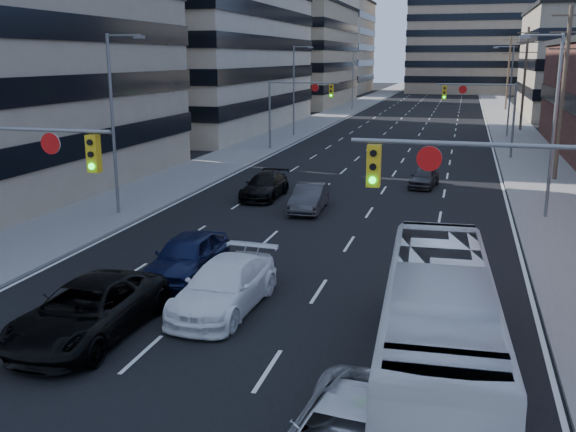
# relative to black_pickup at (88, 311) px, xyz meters

# --- Properties ---
(road_surface) EXTENTS (18.00, 300.00, 0.02)m
(road_surface) POSITION_rel_black_pickup_xyz_m (3.81, 123.36, -0.80)
(road_surface) COLOR black
(road_surface) RESTS_ON ground
(sidewalk_left) EXTENTS (5.00, 300.00, 0.15)m
(sidewalk_left) POSITION_rel_black_pickup_xyz_m (-7.69, 123.36, -0.73)
(sidewalk_left) COLOR slate
(sidewalk_left) RESTS_ON ground
(sidewalk_right) EXTENTS (5.00, 300.00, 0.15)m
(sidewalk_right) POSITION_rel_black_pickup_xyz_m (15.31, 123.36, -0.73)
(sidewalk_right) COLOR slate
(sidewalk_right) RESTS_ON ground
(office_left_mid) EXTENTS (26.00, 34.00, 28.00)m
(office_left_mid) POSITION_rel_black_pickup_xyz_m (-23.19, 53.36, 13.19)
(office_left_mid) COLOR #ADA089
(office_left_mid) RESTS_ON ground
(office_left_far) EXTENTS (20.00, 30.00, 16.00)m
(office_left_far) POSITION_rel_black_pickup_xyz_m (-20.19, 93.36, 7.19)
(office_left_far) COLOR gray
(office_left_far) RESTS_ON ground
(bg_block_left) EXTENTS (24.00, 24.00, 20.00)m
(bg_block_left) POSITION_rel_black_pickup_xyz_m (-24.19, 133.36, 9.19)
(bg_block_left) COLOR #ADA089
(bg_block_left) RESTS_ON ground
(signal_near_right) EXTENTS (6.59, 0.33, 6.00)m
(signal_near_right) POSITION_rel_black_pickup_xyz_m (11.27, 1.35, 3.52)
(signal_near_right) COLOR slate
(signal_near_right) RESTS_ON ground
(signal_far_left) EXTENTS (6.09, 0.33, 6.00)m
(signal_far_left) POSITION_rel_black_pickup_xyz_m (-3.87, 38.35, 3.49)
(signal_far_left) COLOR slate
(signal_far_left) RESTS_ON ground
(signal_far_right) EXTENTS (6.09, 0.33, 6.00)m
(signal_far_right) POSITION_rel_black_pickup_xyz_m (11.49, 38.35, 3.49)
(signal_far_right) COLOR slate
(signal_far_right) RESTS_ON ground
(utility_pole_block) EXTENTS (2.20, 0.28, 11.00)m
(utility_pole_block) POSITION_rel_black_pickup_xyz_m (16.01, 29.36, 4.97)
(utility_pole_block) COLOR #4C3D2D
(utility_pole_block) RESTS_ON ground
(utility_pole_midblock) EXTENTS (2.20, 0.28, 11.00)m
(utility_pole_midblock) POSITION_rel_black_pickup_xyz_m (16.01, 59.36, 4.97)
(utility_pole_midblock) COLOR #4C3D2D
(utility_pole_midblock) RESTS_ON ground
(utility_pole_distant) EXTENTS (2.20, 0.28, 11.00)m
(utility_pole_distant) POSITION_rel_black_pickup_xyz_m (16.01, 89.36, 4.97)
(utility_pole_distant) COLOR #4C3D2D
(utility_pole_distant) RESTS_ON ground
(streetlight_left_near) EXTENTS (2.03, 0.22, 9.00)m
(streetlight_left_near) POSITION_rel_black_pickup_xyz_m (-6.53, 13.36, 4.24)
(streetlight_left_near) COLOR slate
(streetlight_left_near) RESTS_ON ground
(streetlight_left_mid) EXTENTS (2.03, 0.22, 9.00)m
(streetlight_left_mid) POSITION_rel_black_pickup_xyz_m (-6.53, 48.36, 4.24)
(streetlight_left_mid) COLOR slate
(streetlight_left_mid) RESTS_ON ground
(streetlight_left_far) EXTENTS (2.03, 0.22, 9.00)m
(streetlight_left_far) POSITION_rel_black_pickup_xyz_m (-6.53, 83.36, 4.24)
(streetlight_left_far) COLOR slate
(streetlight_left_far) RESTS_ON ground
(streetlight_right_near) EXTENTS (2.03, 0.22, 9.00)m
(streetlight_right_near) POSITION_rel_black_pickup_xyz_m (14.15, 18.36, 4.24)
(streetlight_right_near) COLOR slate
(streetlight_right_near) RESTS_ON ground
(streetlight_right_far) EXTENTS (2.03, 0.22, 9.00)m
(streetlight_right_far) POSITION_rel_black_pickup_xyz_m (14.15, 53.36, 4.24)
(streetlight_right_far) COLOR slate
(streetlight_right_far) RESTS_ON ground
(black_pickup) EXTENTS (2.68, 5.82, 1.62)m
(black_pickup) POSITION_rel_black_pickup_xyz_m (0.00, 0.00, 0.00)
(black_pickup) COLOR black
(black_pickup) RESTS_ON ground
(white_van) EXTENTS (2.43, 5.47, 1.56)m
(white_van) POSITION_rel_black_pickup_xyz_m (3.04, 3.03, -0.03)
(white_van) COLOR white
(white_van) RESTS_ON ground
(transit_bus) EXTENTS (3.15, 11.03, 3.04)m
(transit_bus) POSITION_rel_black_pickup_xyz_m (9.81, -0.14, 0.71)
(transit_bus) COLOR silver
(transit_bus) RESTS_ON ground
(sedan_blue) EXTENTS (2.00, 4.86, 1.65)m
(sedan_blue) POSITION_rel_black_pickup_xyz_m (0.64, 5.49, 0.01)
(sedan_blue) COLOR #0D1435
(sedan_blue) RESTS_ON ground
(sedan_grey_center) EXTENTS (1.69, 4.36, 1.41)m
(sedan_grey_center) POSITION_rel_black_pickup_xyz_m (2.49, 16.98, -0.10)
(sedan_grey_center) COLOR #363638
(sedan_grey_center) RESTS_ON ground
(sedan_black_far) EXTENTS (1.95, 4.77, 1.38)m
(sedan_black_far) POSITION_rel_black_pickup_xyz_m (-0.74, 19.44, -0.12)
(sedan_black_far) COLOR black
(sedan_black_far) RESTS_ON ground
(sedan_grey_right) EXTENTS (1.92, 3.79, 1.24)m
(sedan_grey_right) POSITION_rel_black_pickup_xyz_m (7.91, 25.03, -0.19)
(sedan_grey_right) COLOR #2D2D2F
(sedan_grey_right) RESTS_ON ground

